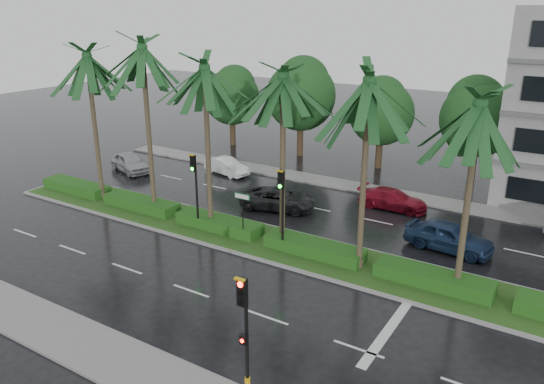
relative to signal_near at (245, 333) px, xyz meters
The scene contains 17 objects.
ground 11.42m from the signal_near, 122.58° to the left, with size 120.00×120.00×0.00m, color black.
near_sidewalk 6.53m from the signal_near, behind, with size 40.00×2.40×0.12m, color gray.
far_sidewalk 22.35m from the signal_near, 105.67° to the left, with size 40.00×2.00×0.12m, color gray.
median 12.24m from the signal_near, 120.00° to the left, with size 36.00×4.00×0.15m.
hedge 12.17m from the signal_near, 120.00° to the left, with size 35.20×1.40×0.60m.
lane_markings 9.76m from the signal_near, 108.30° to the left, with size 34.00×13.06×0.01m.
palm_row 13.97m from the signal_near, 124.88° to the left, with size 26.30×4.20×10.47m.
signal_near is the anchor object (origin of this frame).
signal_median_left 13.93m from the signal_near, 135.91° to the left, with size 0.34×0.42×4.36m.
signal_median_right 10.69m from the signal_near, 114.91° to the left, with size 0.34×0.42×4.36m.
street_sign 12.11m from the signal_near, 125.34° to the left, with size 0.95×0.09×2.60m.
bg_trees 27.99m from the signal_near, 104.76° to the left, with size 32.71×5.71×8.25m.
car_silver 26.94m from the signal_near, 143.81° to the left, with size 4.17×1.68×1.42m, color #A3A4AB.
car_white 24.47m from the signal_near, 128.04° to the left, with size 3.75×1.31×1.24m, color white.
car_darkgrey 17.19m from the signal_near, 117.89° to the left, with size 4.67×2.15×1.30m, color black.
car_red 19.08m from the signal_near, 95.90° to the left, with size 4.26×1.73×1.24m, color maroon.
car_blue 14.99m from the signal_near, 80.14° to the left, with size 4.45×1.79×1.52m, color navy.
Camera 1 is at (14.01, -20.67, 11.92)m, focal length 35.00 mm.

